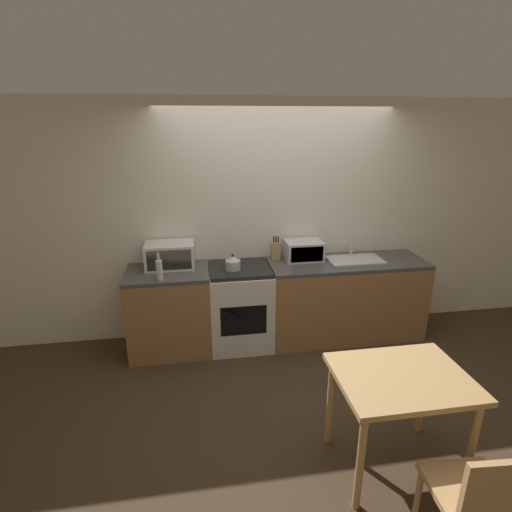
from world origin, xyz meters
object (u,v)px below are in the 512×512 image
(bottle, at_px, (159,270))
(dining_chair, at_px, (479,497))
(microwave, at_px, (170,255))
(dining_table, at_px, (400,389))
(kettle, at_px, (233,263))
(toaster_oven, at_px, (304,250))
(stove_range, at_px, (240,306))

(bottle, height_order, dining_chair, bottle)
(microwave, distance_m, dining_table, 2.55)
(kettle, xyz_separation_m, toaster_oven, (0.80, 0.19, 0.03))
(bottle, relative_size, dining_table, 0.31)
(dining_chair, bearing_deg, kettle, 116.89)
(stove_range, distance_m, kettle, 0.53)
(bottle, relative_size, dining_chair, 0.32)
(bottle, bearing_deg, dining_table, -43.91)
(kettle, bearing_deg, dining_chair, -67.28)
(kettle, distance_m, dining_chair, 2.74)
(kettle, relative_size, toaster_oven, 0.41)
(stove_range, bearing_deg, bottle, -164.62)
(kettle, distance_m, bottle, 0.75)
(toaster_oven, bearing_deg, microwave, -179.43)
(bottle, bearing_deg, stove_range, 15.38)
(stove_range, distance_m, dining_chair, 2.71)
(kettle, bearing_deg, stove_range, 33.81)
(microwave, distance_m, toaster_oven, 1.44)
(kettle, distance_m, dining_table, 2.04)
(kettle, height_order, toaster_oven, toaster_oven)
(toaster_oven, height_order, dining_chair, toaster_oven)
(kettle, distance_m, toaster_oven, 0.82)
(toaster_oven, bearing_deg, stove_range, -169.33)
(stove_range, xyz_separation_m, dining_table, (0.87, -1.83, 0.21))
(microwave, xyz_separation_m, dining_table, (1.59, -1.96, -0.38))
(stove_range, distance_m, toaster_oven, 0.93)
(dining_table, height_order, dining_chair, dining_chair)
(microwave, height_order, toaster_oven, microwave)
(microwave, height_order, dining_chair, microwave)
(dining_table, bearing_deg, stove_range, 115.45)
(toaster_oven, distance_m, dining_table, 2.01)
(kettle, bearing_deg, microwave, 164.96)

